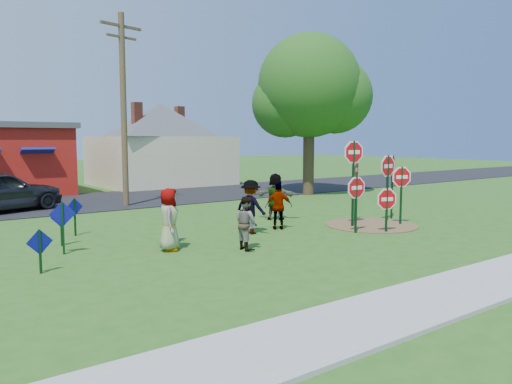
% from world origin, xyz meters
% --- Properties ---
extents(ground, '(120.00, 120.00, 0.00)m').
position_xyz_m(ground, '(0.00, 0.00, 0.00)').
color(ground, '#255819').
rests_on(ground, ground).
extents(sidewalk, '(22.00, 1.80, 0.08)m').
position_xyz_m(sidewalk, '(0.00, -7.20, 0.04)').
color(sidewalk, '#9E9E99').
rests_on(sidewalk, ground).
extents(road, '(120.00, 7.50, 0.04)m').
position_xyz_m(road, '(0.00, 11.50, 0.02)').
color(road, black).
rests_on(road, ground).
extents(dirt_patch, '(3.20, 3.20, 0.03)m').
position_xyz_m(dirt_patch, '(4.50, -1.00, 0.01)').
color(dirt_patch, brown).
rests_on(dirt_patch, ground).
extents(cream_house, '(9.40, 9.40, 6.50)m').
position_xyz_m(cream_house, '(5.50, 18.00, 2.92)').
color(cream_house, beige).
rests_on(cream_house, ground).
extents(stop_sign_a, '(0.97, 0.12, 1.96)m').
position_xyz_m(stop_sign_a, '(3.00, -1.64, 1.33)').
color(stop_sign_a, black).
rests_on(stop_sign_a, ground).
extents(stop_sign_b, '(1.06, 0.20, 3.12)m').
position_xyz_m(stop_sign_b, '(3.76, -0.79, 2.28)').
color(stop_sign_b, black).
rests_on(stop_sign_b, ground).
extents(stop_sign_c, '(1.10, 0.08, 2.59)m').
position_xyz_m(stop_sign_c, '(5.70, -0.70, 1.80)').
color(stop_sign_c, black).
rests_on(stop_sign_c, ground).
extents(stop_sign_d, '(0.88, 0.47, 2.57)m').
position_xyz_m(stop_sign_d, '(6.30, -0.44, 1.86)').
color(stop_sign_d, black).
rests_on(stop_sign_d, ground).
extents(stop_sign_e, '(0.92, 0.33, 1.58)m').
position_xyz_m(stop_sign_e, '(3.86, -2.18, 1.01)').
color(stop_sign_e, black).
rests_on(stop_sign_e, ground).
extents(stop_sign_f, '(0.94, 0.37, 2.20)m').
position_xyz_m(stop_sign_f, '(5.44, -1.52, 1.55)').
color(stop_sign_f, black).
rests_on(stop_sign_f, ground).
extents(stop_sign_g, '(0.98, 0.65, 2.51)m').
position_xyz_m(stop_sign_g, '(4.48, -0.27, 1.72)').
color(stop_sign_g, black).
rests_on(stop_sign_g, ground).
extents(blue_diamond_a, '(0.60, 0.08, 1.03)m').
position_xyz_m(blue_diamond_a, '(-6.44, -0.81, 0.62)').
color(blue_diamond_a, black).
rests_on(blue_diamond_a, ground).
extents(blue_diamond_b, '(0.64, 0.23, 1.41)m').
position_xyz_m(blue_diamond_b, '(-5.49, 0.84, 0.88)').
color(blue_diamond_b, black).
rests_on(blue_diamond_b, ground).
extents(blue_diamond_c, '(0.61, 0.10, 1.15)m').
position_xyz_m(blue_diamond_c, '(-5.24, 1.95, 0.71)').
color(blue_diamond_c, black).
rests_on(blue_diamond_c, ground).
extents(blue_diamond_d, '(0.56, 0.16, 1.20)m').
position_xyz_m(blue_diamond_d, '(-4.48, 3.24, 0.75)').
color(blue_diamond_d, black).
rests_on(blue_diamond_d, ground).
extents(person_a, '(0.88, 1.00, 1.71)m').
position_xyz_m(person_a, '(-3.03, -0.41, 0.86)').
color(person_a, '#454B93').
rests_on(person_a, ground).
extents(person_b, '(0.58, 0.67, 1.55)m').
position_xyz_m(person_b, '(-2.62, 0.35, 0.77)').
color(person_b, '#2B7971').
rests_on(person_b, ground).
extents(person_c, '(0.63, 0.77, 1.48)m').
position_xyz_m(person_c, '(-1.26, -1.54, 0.74)').
color(person_c, '#9A4237').
rests_on(person_c, ground).
extents(person_d, '(0.99, 1.27, 1.73)m').
position_xyz_m(person_d, '(0.18, 0.26, 0.87)').
color(person_d, '#303035').
rests_on(person_d, ground).
extents(person_e, '(0.97, 0.82, 1.56)m').
position_xyz_m(person_e, '(1.38, 0.32, 0.78)').
color(person_e, '#4D2D56').
rests_on(person_e, ground).
extents(person_f, '(1.51, 1.53, 1.76)m').
position_xyz_m(person_f, '(2.57, 1.99, 0.88)').
color(person_f, '#214F2D').
rests_on(person_f, ground).
extents(utility_pole, '(2.04, 0.62, 8.49)m').
position_xyz_m(utility_pole, '(-0.56, 8.87, 4.47)').
color(utility_pole, '#4C3823').
rests_on(utility_pole, ground).
extents(leafy_tree, '(6.10, 5.56, 8.66)m').
position_xyz_m(leafy_tree, '(9.50, 7.64, 5.58)').
color(leafy_tree, '#382819').
rests_on(leafy_tree, ground).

